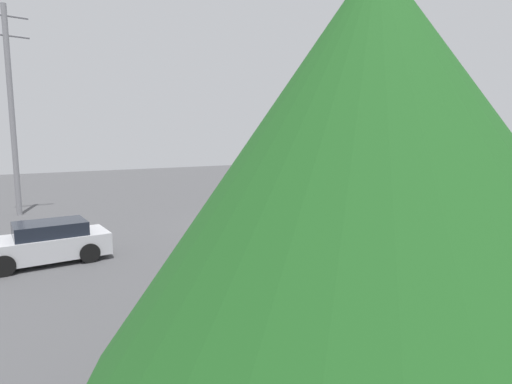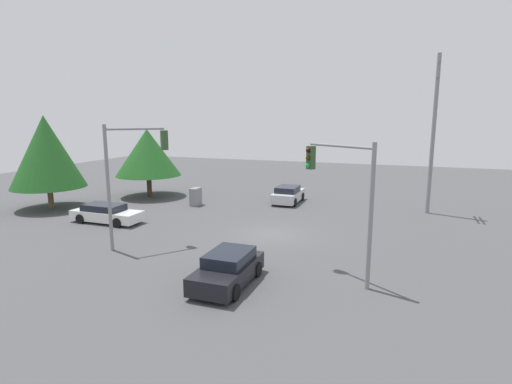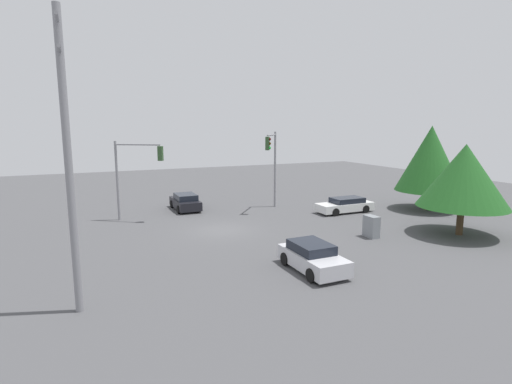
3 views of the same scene
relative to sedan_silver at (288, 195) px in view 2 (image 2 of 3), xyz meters
The scene contains 10 objects.
ground_plane 9.25m from the sedan_silver, ahead, with size 80.00×80.00×0.00m, color #4C4C4F.
sedan_silver is the anchor object (origin of this frame).
sedan_white 14.04m from the sedan_silver, 43.22° to the right, with size 1.87×4.79×1.23m.
sedan_dark 16.77m from the sedan_silver, ahead, with size 4.05×1.94×1.38m.
traffic_signal_main 15.03m from the sedan_silver, 18.75° to the right, with size 2.69×2.20×6.53m.
traffic_signal_cross 16.00m from the sedan_silver, 24.01° to the left, with size 2.28×3.20×5.94m.
utility_pole_tall 11.77m from the sedan_silver, 90.18° to the left, with size 2.20×0.28×11.21m.
electrical_cabinet 7.48m from the sedan_silver, 62.07° to the right, with size 1.02×0.60×1.39m, color gray.
tree_behind 12.79m from the sedan_silver, 82.58° to the right, with size 5.63×5.63×5.91m.
tree_corner 18.87m from the sedan_silver, 63.54° to the right, with size 5.42×5.42×7.06m.
Camera 2 is at (21.86, 7.04, 6.83)m, focal length 28.00 mm.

